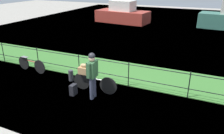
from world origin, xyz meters
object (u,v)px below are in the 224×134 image
moored_boat_mid (122,14)px  terrier_dog (84,65)px  mooring_bollard (71,75)px  bicycle_main (94,83)px  cyclist_person (92,72)px  bicycle_parked (31,64)px  wooden_crate (84,70)px  backpack_on_paving (73,90)px

moored_boat_mid → terrier_dog: bearing=-73.9°
terrier_dog → mooring_bollard: bearing=155.0°
bicycle_main → terrier_dog: terrier_dog is taller
terrier_dog → mooring_bollard: size_ratio=0.69×
cyclist_person → bicycle_parked: 3.92m
cyclist_person → bicycle_parked: size_ratio=1.01×
bicycle_main → terrier_dog: bearing=-177.9°
wooden_crate → terrier_dog: (0.02, 0.00, 0.21)m
moored_boat_mid → bicycle_parked: bearing=-86.6°
mooring_bollard → moored_boat_mid: 13.55m
bicycle_main → bicycle_parked: size_ratio=1.06×
cyclist_person → mooring_bollard: (-1.52, 0.88, -0.77)m
terrier_dog → bicycle_parked: terrier_dog is taller
mooring_bollard → bicycle_parked: 2.22m
terrier_dog → backpack_on_paving: terrier_dog is taller
wooden_crate → moored_boat_mid: moored_boat_mid is taller
mooring_bollard → moored_boat_mid: bearing=102.8°
wooden_crate → backpack_on_paving: bearing=-107.4°
backpack_on_paving → mooring_bollard: 1.24m
cyclist_person → backpack_on_paving: cyclist_person is taller
moored_boat_mid → mooring_bollard: bearing=-77.2°
bicycle_parked → moored_boat_mid: (-0.78, 13.11, 0.43)m
cyclist_person → mooring_bollard: size_ratio=3.68×
backpack_on_paving → terrier_dog: bearing=161.4°
bicycle_main → cyclist_person: 0.81m
moored_boat_mid → cyclist_person: bearing=-72.2°
moored_boat_mid → bicycle_main: bearing=-72.4°
backpack_on_paving → moored_boat_mid: 14.69m
terrier_dog → backpack_on_paving: 0.98m
bicycle_main → wooden_crate: size_ratio=4.63×
wooden_crate → cyclist_person: 0.76m
backpack_on_paving → bicycle_parked: bicycle_parked is taller
bicycle_main → wooden_crate: wooden_crate is taller
wooden_crate → cyclist_person: size_ratio=0.23×
mooring_bollard → terrier_dog: bearing=-25.0°
terrier_dog → bicycle_parked: (-3.17, 0.55, -0.67)m
bicycle_parked → bicycle_main: bearing=-8.5°
wooden_crate → moored_boat_mid: 14.21m
wooden_crate → backpack_on_paving: 0.81m
bicycle_main → bicycle_parked: bicycle_main is taller
wooden_crate → bicycle_main: bearing=2.1°
mooring_bollard → bicycle_parked: bicycle_parked is taller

